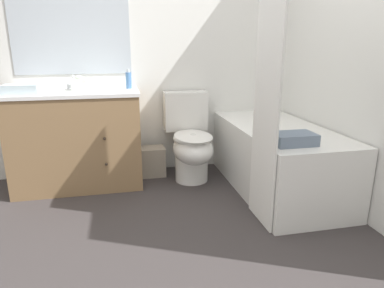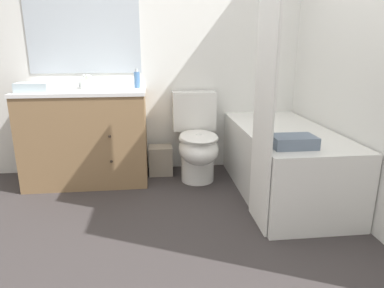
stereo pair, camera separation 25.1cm
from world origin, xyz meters
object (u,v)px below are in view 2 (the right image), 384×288
(bathtub, at_px, (283,161))
(soap_dispenser, at_px, (137,79))
(vanity_cabinet, at_px, (87,136))
(tissue_box, at_px, (89,83))
(sink_faucet, at_px, (86,83))
(bath_towel_folded, at_px, (293,142))
(wastebasket, at_px, (161,160))
(toilet, at_px, (197,142))
(hand_towel_folded, at_px, (33,87))

(bathtub, bearing_deg, soap_dispenser, 155.82)
(vanity_cabinet, xyz_separation_m, tissue_box, (0.05, 0.06, 0.47))
(sink_faucet, relative_size, bath_towel_folded, 0.49)
(soap_dispenser, bearing_deg, bathtub, -24.18)
(vanity_cabinet, height_order, bath_towel_folded, vanity_cabinet)
(bathtub, relative_size, wastebasket, 5.31)
(wastebasket, xyz_separation_m, soap_dispenser, (-0.19, -0.01, 0.79))
(bathtub, height_order, bath_towel_folded, bath_towel_folded)
(wastebasket, bearing_deg, sink_faucet, 171.88)
(vanity_cabinet, relative_size, wastebasket, 3.91)
(vanity_cabinet, distance_m, toilet, 1.01)
(hand_towel_folded, bearing_deg, toilet, 2.19)
(soap_dispenser, relative_size, hand_towel_folded, 0.65)
(hand_towel_folded, bearing_deg, tissue_box, 24.41)
(sink_faucet, distance_m, tissue_box, 0.14)
(toilet, height_order, tissue_box, tissue_box)
(toilet, distance_m, soap_dispenser, 0.79)
(bathtub, bearing_deg, wastebasket, 151.31)
(sink_faucet, xyz_separation_m, soap_dispenser, (0.47, -0.11, 0.04))
(tissue_box, distance_m, bath_towel_folded, 1.84)
(bathtub, bearing_deg, bath_towel_folded, -105.82)
(vanity_cabinet, xyz_separation_m, toilet, (1.00, -0.08, -0.07))
(toilet, bearing_deg, tissue_box, 171.75)
(wastebasket, relative_size, bath_towel_folded, 0.96)
(bathtub, height_order, wastebasket, bathtub)
(toilet, relative_size, bathtub, 0.54)
(vanity_cabinet, distance_m, hand_towel_folded, 0.60)
(bathtub, xyz_separation_m, tissue_box, (-1.63, 0.52, 0.62))
(soap_dispenser, xyz_separation_m, bath_towel_folded, (1.06, -1.06, -0.32))
(vanity_cabinet, relative_size, sink_faucet, 7.67)
(sink_faucet, relative_size, tissue_box, 1.15)
(hand_towel_folded, bearing_deg, vanity_cabinet, 19.58)
(soap_dispenser, xyz_separation_m, hand_towel_folded, (-0.84, -0.21, -0.04))
(toilet, bearing_deg, soap_dispenser, 163.56)
(sink_faucet, height_order, tissue_box, sink_faucet)
(tissue_box, relative_size, hand_towel_folded, 0.47)
(soap_dispenser, bearing_deg, sink_faucet, 167.13)
(toilet, height_order, wastebasket, toilet)
(sink_faucet, xyz_separation_m, hand_towel_folded, (-0.37, -0.32, 0.00))
(sink_faucet, bearing_deg, tissue_box, -69.29)
(wastebasket, height_order, tissue_box, tissue_box)
(wastebasket, distance_m, soap_dispenser, 0.81)
(toilet, height_order, bathtub, toilet)
(vanity_cabinet, height_order, bathtub, vanity_cabinet)
(bathtub, bearing_deg, tissue_box, 162.18)
(vanity_cabinet, bearing_deg, bathtub, -15.52)
(tissue_box, relative_size, soap_dispenser, 0.72)
(vanity_cabinet, relative_size, bath_towel_folded, 3.75)
(vanity_cabinet, bearing_deg, toilet, -4.58)
(vanity_cabinet, height_order, soap_dispenser, soap_dispenser)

